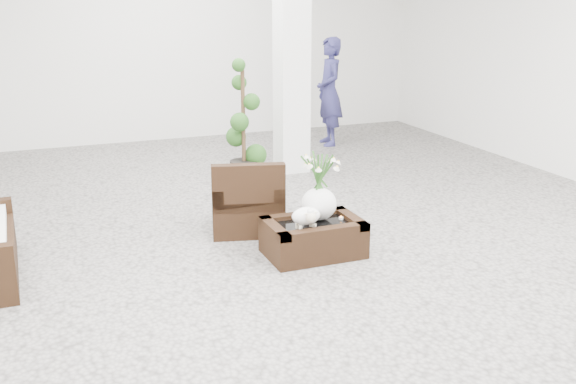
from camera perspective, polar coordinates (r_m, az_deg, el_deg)
name	(u,v)px	position (r m, az deg, el deg)	size (l,w,h in m)	color
ground	(284,250)	(6.64, -0.32, -4.90)	(11.00, 11.00, 0.00)	gray
column	(292,43)	(9.24, 0.31, 12.40)	(0.40, 0.40, 3.50)	white
coffee_table	(313,239)	(6.48, 2.13, -3.99)	(0.90, 0.60, 0.31)	black
sheep_figurine	(306,218)	(6.26, 1.52, -2.19)	(0.28, 0.23, 0.21)	white
planter_narcissus	(319,179)	(6.43, 2.65, 1.07)	(0.44, 0.44, 0.80)	white
tealight	(341,218)	(6.56, 4.48, -2.18)	(0.04, 0.04, 0.03)	white
armchair	(247,194)	(7.09, -3.47, -0.14)	(0.73, 0.71, 0.78)	black
topiary	(243,121)	(8.94, -3.78, 5.97)	(0.42, 0.42, 1.57)	#1F4516
shopper	(329,92)	(11.01, 3.50, 8.42)	(0.63, 0.41, 1.73)	navy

